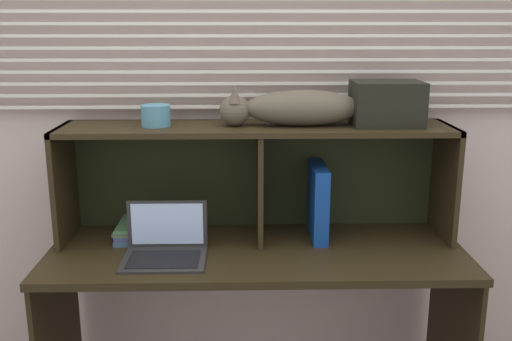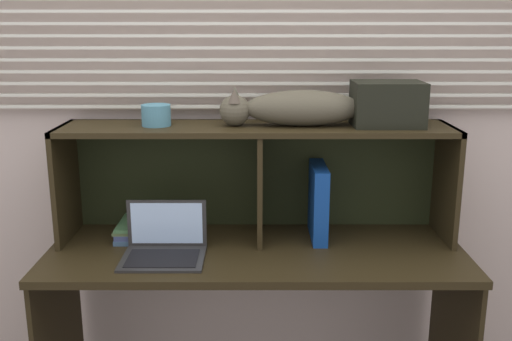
{
  "view_description": "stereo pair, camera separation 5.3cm",
  "coord_description": "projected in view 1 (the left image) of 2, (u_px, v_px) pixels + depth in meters",
  "views": [
    {
      "loc": [
        -0.05,
        -1.92,
        1.6
      ],
      "look_at": [
        0.0,
        0.34,
        1.02
      ],
      "focal_mm": 41.15,
      "sensor_mm": 36.0,
      "label": 1
    },
    {
      "loc": [
        0.0,
        -1.92,
        1.6
      ],
      "look_at": [
        0.0,
        0.34,
        1.02
      ],
      "focal_mm": 41.15,
      "sensor_mm": 36.0,
      "label": 2
    }
  ],
  "objects": [
    {
      "name": "storage_box",
      "position": [
        387.0,
        103.0,
        2.28
      ],
      "size": [
        0.27,
        0.2,
        0.17
      ],
      "primitive_type": "cube",
      "color": "black",
      "rests_on": "hutch_shelf_unit"
    },
    {
      "name": "cat",
      "position": [
        297.0,
        109.0,
        2.28
      ],
      "size": [
        0.75,
        0.16,
        0.15
      ],
      "color": "#514C3C",
      "rests_on": "hutch_shelf_unit"
    },
    {
      "name": "desk",
      "position": [
        257.0,
        281.0,
        2.31
      ],
      "size": [
        1.61,
        0.6,
        0.74
      ],
      "color": "black",
      "rests_on": "ground"
    },
    {
      "name": "back_panel_with_blinds",
      "position": [
        255.0,
        105.0,
        2.48
      ],
      "size": [
        4.4,
        0.08,
        2.5
      ],
      "color": "beige",
      "rests_on": "ground"
    },
    {
      "name": "laptop",
      "position": [
        165.0,
        247.0,
        2.19
      ],
      "size": [
        0.31,
        0.24,
        0.2
      ],
      "color": "#282828",
      "rests_on": "desk"
    },
    {
      "name": "hutch_shelf_unit",
      "position": [
        256.0,
        158.0,
        2.36
      ],
      "size": [
        1.55,
        0.32,
        0.46
      ],
      "color": "black",
      "rests_on": "desk"
    },
    {
      "name": "book_stack",
      "position": [
        138.0,
        230.0,
        2.39
      ],
      "size": [
        0.17,
        0.22,
        0.07
      ],
      "color": "#3A5879",
      "rests_on": "desk"
    },
    {
      "name": "small_basket",
      "position": [
        156.0,
        116.0,
        2.27
      ],
      "size": [
        0.11,
        0.11,
        0.08
      ],
      "primitive_type": "cylinder",
      "color": "teal",
      "rests_on": "hutch_shelf_unit"
    },
    {
      "name": "binder_upright",
      "position": [
        318.0,
        201.0,
        2.38
      ],
      "size": [
        0.06,
        0.26,
        0.3
      ],
      "primitive_type": "cube",
      "color": "navy",
      "rests_on": "desk"
    }
  ]
}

